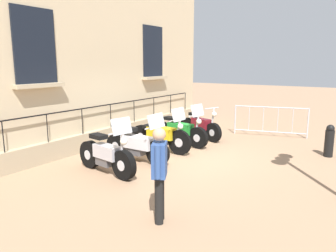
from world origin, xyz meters
name	(u,v)px	position (x,y,z in m)	size (l,w,h in m)	color
ground_plane	(174,155)	(0.00, 0.00, 0.00)	(60.00, 60.00, 0.00)	#9E7A5B
building_facade	(98,31)	(-2.78, 0.00, 3.52)	(0.82, 11.22, 7.21)	#C6B28E
motorcycle_silver	(107,156)	(-0.48, -2.20, 0.43)	(1.94, 0.67, 1.38)	black
motorcycle_white	(137,145)	(-0.48, -1.05, 0.44)	(2.01, 0.75, 1.31)	black
motorcycle_yellow	(161,136)	(-0.51, 0.07, 0.46)	(2.05, 0.73, 1.32)	black
motorcycle_green	(180,131)	(-0.45, 1.06, 0.43)	(2.11, 0.70, 1.33)	black
motorcycle_maroon	(200,127)	(-0.31, 2.17, 0.41)	(1.86, 0.86, 1.12)	black
crowd_barrier	(270,120)	(1.58, 3.87, 0.57)	(2.42, 0.64, 1.05)	#B7B7BF
bollard	(329,141)	(3.67, 2.15, 0.45)	(0.24, 0.24, 0.90)	black
pedestrian_standing	(159,170)	(1.88, -3.46, 0.87)	(0.36, 0.48, 1.56)	black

